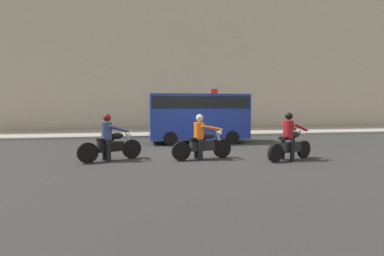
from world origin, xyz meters
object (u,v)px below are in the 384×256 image
Objects in this scene: motorcycle_with_rider_denim_blue at (110,142)px; street_sign_post at (214,106)px; motorcycle_with_rider_orange_stripe at (202,141)px; parked_van_cobalt_blue at (198,115)px; motorcycle_with_rider_crimson at (290,141)px.

street_sign_post reaches higher than motorcycle_with_rider_denim_blue.
motorcycle_with_rider_orange_stripe is 9.66m from street_sign_post.
parked_van_cobalt_blue is 1.70× the size of street_sign_post.
motorcycle_with_rider_denim_blue is (-3.05, 0.27, 0.01)m from motorcycle_with_rider_orange_stripe.
street_sign_post is at bearing 66.80° from parked_van_cobalt_blue.
motorcycle_with_rider_crimson is at bearing -89.30° from street_sign_post.
motorcycle_with_rider_denim_blue is at bearing 175.00° from motorcycle_with_rider_orange_stripe.
motorcycle_with_rider_orange_stripe is at bearing -99.60° from parked_van_cobalt_blue.
parked_van_cobalt_blue is (0.76, 4.50, 0.74)m from motorcycle_with_rider_orange_stripe.
motorcycle_with_rider_orange_stripe is (-2.89, 0.66, -0.03)m from motorcycle_with_rider_crimson.
street_sign_post is at bearing 56.86° from motorcycle_with_rider_denim_blue.
parked_van_cobalt_blue is 5.11m from street_sign_post.
street_sign_post is (-0.12, 9.84, 1.15)m from motorcycle_with_rider_crimson.
motorcycle_with_rider_orange_stripe is 4.63m from parked_van_cobalt_blue.
motorcycle_with_rider_crimson is 0.97× the size of motorcycle_with_rider_denim_blue.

